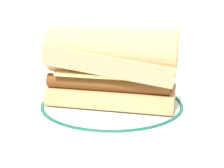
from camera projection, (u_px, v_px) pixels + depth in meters
ground_plane at (108, 119)px, 0.50m from camera, size 1.50×1.50×0.00m
plate at (112, 105)px, 0.54m from camera, size 0.25×0.25×0.01m
sausage_sandwich at (112, 66)px, 0.52m from camera, size 0.22×0.15×0.12m
drinking_glass at (142, 58)px, 0.76m from camera, size 0.06×0.06×0.09m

